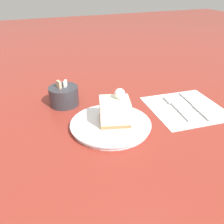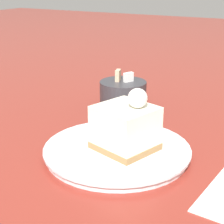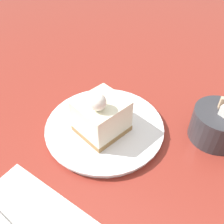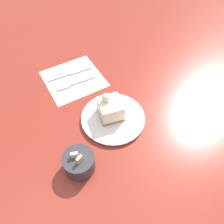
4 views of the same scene
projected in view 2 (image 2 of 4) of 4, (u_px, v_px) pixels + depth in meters
ground_plane at (99, 162)px, 0.54m from camera, size 4.00×4.00×0.00m
plate at (117, 150)px, 0.55m from camera, size 0.22×0.22×0.01m
cake_slice at (126, 127)px, 0.54m from camera, size 0.10×0.09×0.09m
sugar_bowl at (123, 96)px, 0.73m from camera, size 0.09×0.09×0.08m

